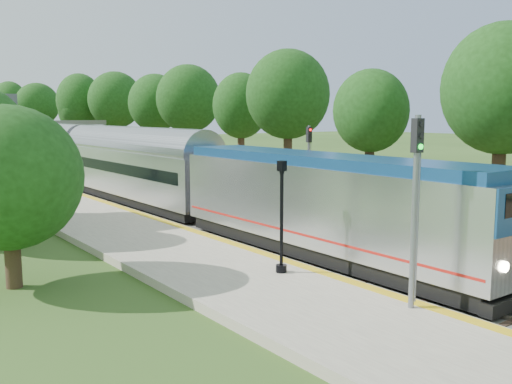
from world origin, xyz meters
TOP-DOWN VIEW (x-y plane):
  - trackbed at (2.00, 60.00)m, footprint 9.50×170.00m
  - platform at (-5.20, 16.00)m, footprint 6.40×68.00m
  - yellow_stripe at (-2.35, 16.00)m, footprint 0.55×68.00m
  - embankment at (10.35, 60.00)m, footprint 10.64×170.00m
  - signal_gantry at (2.47, 54.99)m, footprint 8.40×0.38m
  - trees_behind_platform at (-11.17, 20.67)m, footprint 7.82×53.32m
  - train at (0.00, 65.68)m, footprint 3.22×129.04m
  - lamppost_far at (-3.70, 10.40)m, footprint 0.46×0.46m
  - signal_platform at (-2.90, 4.41)m, footprint 0.38×0.30m
  - signal_farside at (6.20, 19.90)m, footprint 0.33×0.26m

SIDE VIEW (x-z plane):
  - trackbed at x=2.00m, z-range -0.07..0.21m
  - platform at x=-5.20m, z-range 0.00..0.38m
  - yellow_stripe at x=-2.35m, z-range 0.38..0.39m
  - embankment at x=10.35m, z-range -3.89..7.80m
  - train at x=0.00m, z-range 0.04..4.78m
  - lamppost_far at x=-3.70m, z-range 0.13..4.76m
  - signal_farside at x=6.20m, z-range 0.79..6.83m
  - signal_platform at x=-2.90m, z-range 1.12..7.59m
  - trees_behind_platform at x=-11.17m, z-range 0.93..8.14m
  - signal_gantry at x=2.47m, z-range 1.72..7.92m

